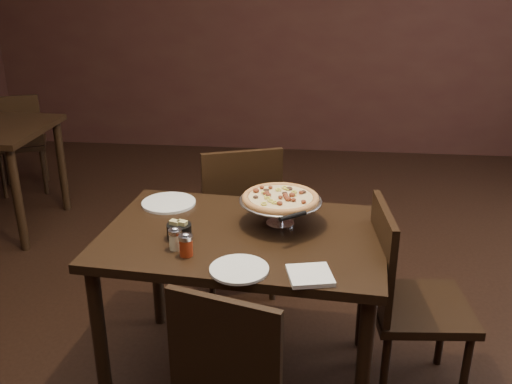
# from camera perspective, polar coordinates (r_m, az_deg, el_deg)

# --- Properties ---
(room) EXTENTS (6.04, 7.04, 2.84)m
(room) POSITION_cam_1_polar(r_m,az_deg,el_deg) (2.26, 0.87, 11.70)
(room) COLOR black
(room) RESTS_ON ground
(dining_table) EXTENTS (1.25, 0.88, 0.74)m
(dining_table) POSITION_cam_1_polar(r_m,az_deg,el_deg) (2.47, -1.29, -6.14)
(dining_table) COLOR black
(dining_table) RESTS_ON ground
(pizza_stand) EXTENTS (0.36, 0.36, 0.15)m
(pizza_stand) POSITION_cam_1_polar(r_m,az_deg,el_deg) (2.45, 2.47, -0.65)
(pizza_stand) COLOR silver
(pizza_stand) RESTS_ON dining_table
(parmesan_shaker) EXTENTS (0.05, 0.05, 0.10)m
(parmesan_shaker) POSITION_cam_1_polar(r_m,az_deg,el_deg) (2.29, -8.06, -4.64)
(parmesan_shaker) COLOR #EDEBB8
(parmesan_shaker) RESTS_ON dining_table
(pepper_flake_shaker) EXTENTS (0.06, 0.06, 0.10)m
(pepper_flake_shaker) POSITION_cam_1_polar(r_m,az_deg,el_deg) (2.24, -7.02, -5.27)
(pepper_flake_shaker) COLOR maroon
(pepper_flake_shaker) RESTS_ON dining_table
(packet_caddy) EXTENTS (0.10, 0.10, 0.08)m
(packet_caddy) POSITION_cam_1_polar(r_m,az_deg,el_deg) (2.38, -7.69, -3.86)
(packet_caddy) COLOR black
(packet_caddy) RESTS_ON dining_table
(napkin_stack) EXTENTS (0.19, 0.19, 0.02)m
(napkin_stack) POSITION_cam_1_polar(r_m,az_deg,el_deg) (2.10, 5.43, -8.29)
(napkin_stack) COLOR white
(napkin_stack) RESTS_ON dining_table
(plate_left) EXTENTS (0.25, 0.25, 0.01)m
(plate_left) POSITION_cam_1_polar(r_m,az_deg,el_deg) (2.73, -8.72, -1.08)
(plate_left) COLOR white
(plate_left) RESTS_ON dining_table
(plate_near) EXTENTS (0.22, 0.22, 0.01)m
(plate_near) POSITION_cam_1_polar(r_m,az_deg,el_deg) (2.14, -1.69, -7.73)
(plate_near) COLOR white
(plate_near) RESTS_ON dining_table
(serving_spatula) EXTENTS (0.17, 0.17, 0.02)m
(serving_spatula) POSITION_cam_1_polar(r_m,az_deg,el_deg) (2.29, 3.69, -2.46)
(serving_spatula) COLOR silver
(serving_spatula) RESTS_ON pizza_stand
(chair_far) EXTENTS (0.55, 0.55, 0.92)m
(chair_far) POSITION_cam_1_polar(r_m,az_deg,el_deg) (3.17, -1.80, -2.41)
(chair_far) COLOR black
(chair_far) RESTS_ON ground
(chair_side) EXTENTS (0.45, 0.45, 0.89)m
(chair_side) POSITION_cam_1_polar(r_m,az_deg,el_deg) (2.55, 14.68, -9.97)
(chair_side) COLOR black
(chair_side) RESTS_ON ground
(bg_chair_far) EXTENTS (0.52, 0.52, 0.84)m
(bg_chair_far) POSITION_cam_1_polar(r_m,az_deg,el_deg) (5.08, -22.59, 4.87)
(bg_chair_far) COLOR black
(bg_chair_far) RESTS_ON ground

